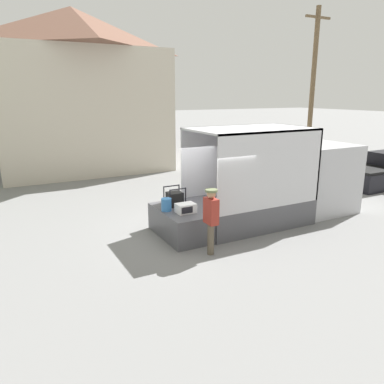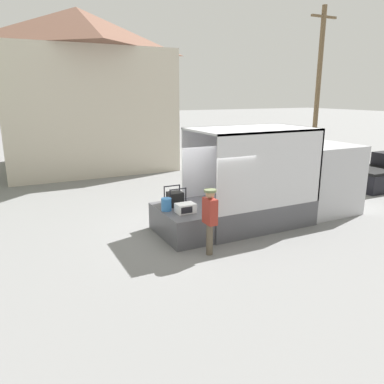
# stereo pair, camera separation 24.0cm
# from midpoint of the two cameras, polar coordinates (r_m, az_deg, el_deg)

# --- Properties ---
(ground_plane) EXTENTS (160.00, 160.00, 0.00)m
(ground_plane) POSITION_cam_midpoint_polar(r_m,az_deg,el_deg) (11.71, 0.25, -6.17)
(ground_plane) COLOR gray
(box_truck) EXTENTS (6.13, 2.30, 3.14)m
(box_truck) POSITION_cam_midpoint_polar(r_m,az_deg,el_deg) (13.44, 14.15, 0.78)
(box_truck) COLOR #B2B2B7
(box_truck) RESTS_ON ground
(tailgate_deck) EXTENTS (1.20, 2.19, 0.83)m
(tailgate_deck) POSITION_cam_midpoint_polar(r_m,az_deg,el_deg) (11.31, -2.43, -4.70)
(tailgate_deck) COLOR #4C4C51
(tailgate_deck) RESTS_ON ground
(microwave) EXTENTS (0.55, 0.41, 0.27)m
(microwave) POSITION_cam_midpoint_polar(r_m,az_deg,el_deg) (10.85, -1.60, -2.47)
(microwave) COLOR white
(microwave) RESTS_ON tailgate_deck
(portable_generator) EXTENTS (0.56, 0.49, 0.59)m
(portable_generator) POSITION_cam_midpoint_polar(r_m,az_deg,el_deg) (11.51, -3.18, -1.01)
(portable_generator) COLOR black
(portable_generator) RESTS_ON tailgate_deck
(orange_bucket) EXTENTS (0.30, 0.30, 0.38)m
(orange_bucket) POSITION_cam_midpoint_polar(r_m,az_deg,el_deg) (11.03, -4.55, -1.93)
(orange_bucket) COLOR #3370B2
(orange_bucket) RESTS_ON tailgate_deck
(worker_person) EXTENTS (0.32, 0.44, 1.80)m
(worker_person) POSITION_cam_midpoint_polar(r_m,az_deg,el_deg) (9.81, 2.21, -3.48)
(worker_person) COLOR brown
(worker_person) RESTS_ON ground
(house_backdrop) EXTENTS (9.16, 8.05, 8.74)m
(house_backdrop) POSITION_cam_midpoint_polar(r_m,az_deg,el_deg) (22.94, -17.51, 14.78)
(house_backdrop) COLOR beige
(house_backdrop) RESTS_ON ground
(utility_pole) EXTENTS (1.80, 0.28, 8.93)m
(utility_pole) POSITION_cam_midpoint_polar(r_m,az_deg,el_deg) (23.77, 17.63, 15.17)
(utility_pole) COLOR brown
(utility_pole) RESTS_ON ground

